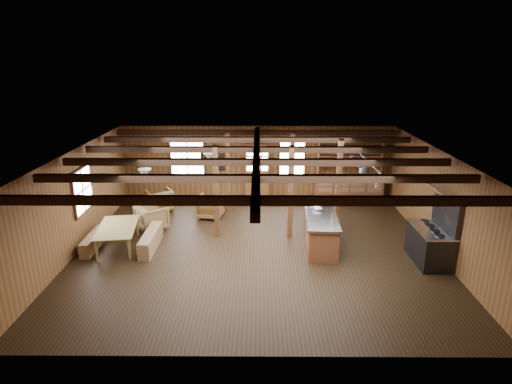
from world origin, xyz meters
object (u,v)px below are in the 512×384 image
at_px(armchair_b, 211,206).
at_px(armchair_c, 152,217).
at_px(dining_table, 120,237).
at_px(kitchen_island, 320,229).
at_px(armchair_a, 160,200).
at_px(commercial_range, 433,239).

height_order(armchair_b, armchair_c, armchair_c).
relative_size(dining_table, armchair_c, 2.14).
bearing_deg(kitchen_island, armchair_a, 155.09).
height_order(kitchen_island, armchair_c, kitchen_island).
height_order(commercial_range, armchair_c, commercial_range).
distance_m(kitchen_island, commercial_range, 2.99).
relative_size(armchair_b, armchair_c, 0.97).
relative_size(kitchen_island, armchair_c, 2.95).
bearing_deg(armchair_a, armchair_b, 130.05).
distance_m(kitchen_island, dining_table, 5.75).
distance_m(dining_table, armchair_c, 1.51).
bearing_deg(kitchen_island, dining_table, -174.11).
height_order(armchair_a, armchair_c, armchair_c).
relative_size(kitchen_island, commercial_range, 1.29).
distance_m(commercial_range, armchair_a, 8.95).
xyz_separation_m(kitchen_island, armchair_a, (-5.27, 2.83, -0.10)).
bearing_deg(armchair_a, kitchen_island, 120.93).
height_order(dining_table, armchair_a, armchair_a).
bearing_deg(commercial_range, kitchen_island, 159.94).
bearing_deg(dining_table, armchair_c, -31.21).
height_order(kitchen_island, commercial_range, commercial_range).
height_order(kitchen_island, armchair_a, kitchen_island).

